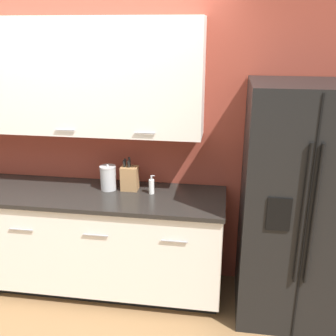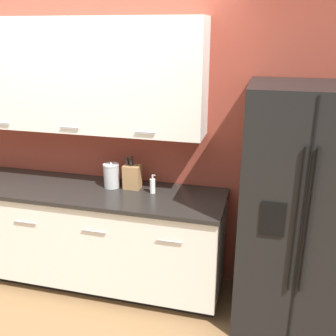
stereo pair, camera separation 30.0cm
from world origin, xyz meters
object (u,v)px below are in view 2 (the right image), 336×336
Objects in this scene: refrigerator at (298,212)px; soap_dispenser at (153,186)px; knife_block at (132,177)px; steel_canister at (111,176)px.

soap_dispenser is (-1.15, 0.10, 0.05)m from refrigerator.
refrigerator is 6.50× the size of knife_block.
refrigerator is at bearing -5.21° from steel_canister.
refrigerator is 1.36m from knife_block.
steel_canister is (-0.18, -0.02, -0.00)m from knife_block.
soap_dispenser is 0.73× the size of steel_canister.
refrigerator is 8.35× the size of steel_canister.
steel_canister is at bearing -174.69° from knife_block.
knife_block is at bearing 5.31° from steel_canister.
soap_dispenser is at bearing -15.57° from knife_block.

